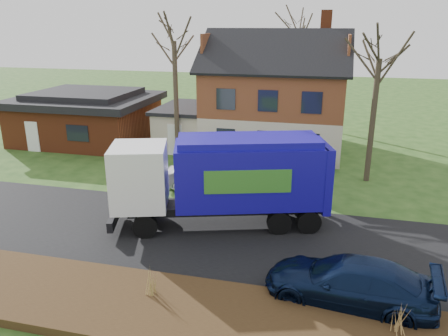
# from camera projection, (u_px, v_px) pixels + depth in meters

# --- Properties ---
(ground) EXTENTS (120.00, 120.00, 0.00)m
(ground) POSITION_uv_depth(u_px,v_px,m) (183.00, 233.00, 18.53)
(ground) COLOR #254617
(ground) RESTS_ON ground
(road) EXTENTS (80.00, 7.00, 0.02)m
(road) POSITION_uv_depth(u_px,v_px,m) (183.00, 232.00, 18.52)
(road) COLOR black
(road) RESTS_ON ground
(mulch_verge) EXTENTS (80.00, 3.50, 0.30)m
(mulch_verge) POSITION_uv_depth(u_px,v_px,m) (127.00, 304.00, 13.60)
(mulch_verge) COLOR #301D10
(mulch_verge) RESTS_ON ground
(main_house) EXTENTS (12.95, 8.95, 9.26)m
(main_house) POSITION_uv_depth(u_px,v_px,m) (268.00, 91.00, 29.72)
(main_house) COLOR beige
(main_house) RESTS_ON ground
(ranch_house) EXTENTS (9.80, 8.20, 3.70)m
(ranch_house) POSITION_uv_depth(u_px,v_px,m) (87.00, 116.00, 32.65)
(ranch_house) COLOR brown
(ranch_house) RESTS_ON ground
(garbage_truck) EXTENTS (9.55, 5.12, 3.96)m
(garbage_truck) POSITION_uv_depth(u_px,v_px,m) (225.00, 176.00, 18.58)
(garbage_truck) COLOR black
(garbage_truck) RESTS_ON ground
(silver_sedan) EXTENTS (4.43, 1.97, 1.41)m
(silver_sedan) POSITION_uv_depth(u_px,v_px,m) (206.00, 177.00, 23.11)
(silver_sedan) COLOR #B5B7BE
(silver_sedan) RESTS_ON ground
(navy_wagon) EXTENTS (5.47, 2.74, 1.53)m
(navy_wagon) POSITION_uv_depth(u_px,v_px,m) (349.00, 282.00, 13.64)
(navy_wagon) COLOR black
(navy_wagon) RESTS_ON ground
(tree_front_west) EXTENTS (3.46, 3.46, 10.29)m
(tree_front_west) POSITION_uv_depth(u_px,v_px,m) (173.00, 22.00, 26.34)
(tree_front_west) COLOR #423627
(tree_front_west) RESTS_ON ground
(tree_front_east) EXTENTS (3.45, 3.45, 9.58)m
(tree_front_east) POSITION_uv_depth(u_px,v_px,m) (382.00, 37.00, 22.20)
(tree_front_east) COLOR #3B3223
(tree_front_east) RESTS_ON ground
(tree_back) EXTENTS (3.34, 3.34, 10.58)m
(tree_back) POSITION_uv_depth(u_px,v_px,m) (300.00, 18.00, 35.86)
(tree_back) COLOR #423527
(tree_back) RESTS_ON ground
(grass_clump_mid) EXTENTS (0.31, 0.26, 0.87)m
(grass_clump_mid) POSITION_uv_depth(u_px,v_px,m) (151.00, 282.00, 13.69)
(grass_clump_mid) COLOR olive
(grass_clump_mid) RESTS_ON mulch_verge
(grass_clump_east) EXTENTS (0.34, 0.28, 0.84)m
(grass_clump_east) POSITION_uv_depth(u_px,v_px,m) (402.00, 320.00, 12.00)
(grass_clump_east) COLOR #A27F47
(grass_clump_east) RESTS_ON mulch_verge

